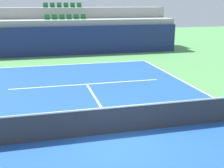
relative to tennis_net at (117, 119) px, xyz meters
name	(u,v)px	position (x,y,z in m)	size (l,w,h in m)	color
ground_plane	(117,133)	(0.00, 0.00, -0.51)	(80.00, 80.00, 0.00)	#4C8C4C
court_surface	(117,133)	(0.00, 0.00, -0.50)	(11.00, 24.00, 0.01)	#1E4C99
baseline_far	(74,64)	(0.00, 11.95, -0.50)	(11.00, 0.10, 0.00)	white
service_line_far	(87,84)	(0.00, 6.40, -0.50)	(8.26, 0.10, 0.00)	white
centre_service_line	(98,103)	(0.00, 3.20, -0.50)	(0.10, 6.40, 0.00)	white
back_wall	(68,41)	(0.00, 15.87, 0.71)	(19.51, 0.30, 2.44)	navy
stands_tier_lower	(66,36)	(0.00, 17.22, 0.96)	(19.51, 2.40, 2.93)	#9E9E99
stands_tier_upper	(64,28)	(0.00, 19.62, 1.45)	(19.51, 2.40, 3.91)	#9E9E99
seating_row_lower	(66,18)	(0.00, 17.32, 2.55)	(3.59, 0.44, 0.44)	#1E6633
seating_row_upper	(63,6)	(0.00, 19.72, 3.53)	(3.59, 0.44, 0.44)	#1E6633
tennis_net	(117,119)	(0.00, 0.00, 0.00)	(11.08, 0.08, 1.07)	black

